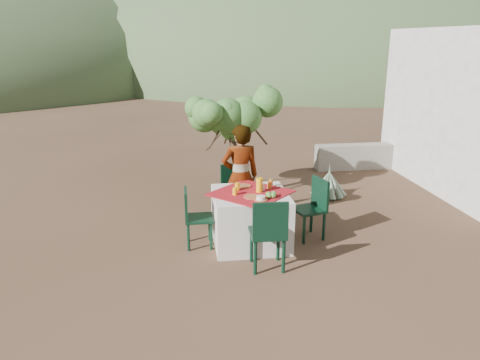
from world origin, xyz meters
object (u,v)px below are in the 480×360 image
at_px(table, 250,218).
at_px(chair_left, 194,215).
at_px(chair_near, 269,231).
at_px(chair_right, 313,205).
at_px(shrub_tree, 236,121).
at_px(chair_far, 235,190).
at_px(person, 240,176).
at_px(agave, 329,184).
at_px(juice_pitcher, 259,185).

xyz_separation_m(table, chair_left, (-0.79, 0.02, 0.08)).
bearing_deg(chair_near, chair_right, -130.68).
bearing_deg(shrub_tree, chair_near, -89.48).
bearing_deg(shrub_tree, chair_left, -112.51).
bearing_deg(chair_far, person, -95.57).
bearing_deg(agave, table, -133.33).
xyz_separation_m(table, person, (-0.05, 0.68, 0.42)).
relative_size(shrub_tree, juice_pitcher, 8.92).
bearing_deg(agave, chair_right, -115.05).
height_order(table, chair_far, chair_far).
height_order(chair_far, shrub_tree, shrub_tree).
bearing_deg(shrub_tree, person, -94.81).
xyz_separation_m(chair_right, agave, (0.82, 1.76, -0.26)).
relative_size(chair_far, person, 0.57).
distance_m(chair_far, agave, 2.07).
xyz_separation_m(chair_far, chair_left, (-0.70, -0.93, -0.04)).
bearing_deg(chair_near, juice_pitcher, -90.59).
distance_m(shrub_tree, agave, 2.06).
relative_size(chair_near, person, 0.59).
relative_size(chair_far, shrub_tree, 0.51).
height_order(chair_near, person, person).
bearing_deg(chair_far, chair_near, -97.93).
bearing_deg(chair_near, person, -83.05).
bearing_deg(juice_pitcher, agave, 48.54).
height_order(person, agave, person).
height_order(chair_right, person, person).
relative_size(person, juice_pitcher, 8.03).
height_order(shrub_tree, juice_pitcher, shrub_tree).
height_order(chair_far, chair_near, chair_near).
distance_m(table, chair_right, 0.94).
distance_m(chair_right, person, 1.18).
xyz_separation_m(chair_left, person, (0.74, 0.66, 0.34)).
bearing_deg(chair_right, shrub_tree, -172.71).
bearing_deg(chair_right, chair_far, -146.11).
bearing_deg(chair_left, chair_near, -133.39).
height_order(table, chair_right, chair_right).
height_order(chair_far, chair_left, chair_far).
bearing_deg(chair_far, agave, 12.26).
xyz_separation_m(chair_far, agave, (1.85, 0.90, -0.27)).
xyz_separation_m(table, chair_near, (0.09, -0.83, 0.14)).
height_order(chair_right, shrub_tree, shrub_tree).
relative_size(table, chair_far, 1.44).
relative_size(chair_near, chair_right, 1.07).
bearing_deg(person, shrub_tree, -102.83).
bearing_deg(chair_near, table, -82.02).
bearing_deg(chair_far, juice_pitcher, -90.98).
height_order(chair_near, shrub_tree, shrub_tree).
relative_size(chair_left, agave, 1.20).
bearing_deg(chair_right, table, -100.07).
relative_size(person, shrub_tree, 0.90).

